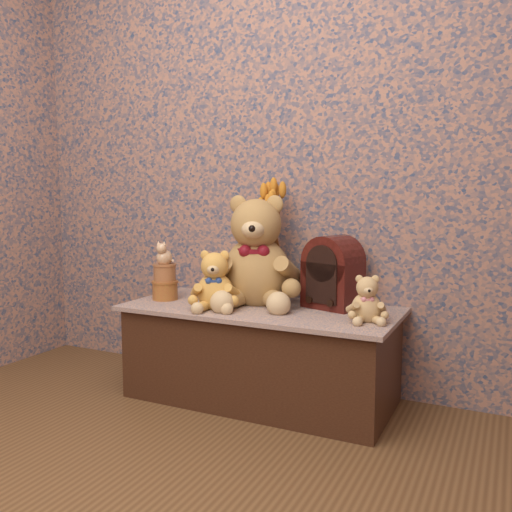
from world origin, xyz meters
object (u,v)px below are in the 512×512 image
(teddy_small, at_px, (367,296))
(cat_figurine, at_px, (164,252))
(cathedral_radio, at_px, (333,272))
(ceramic_vase, at_px, (271,278))
(teddy_medium, at_px, (215,277))
(biscuit_tin_lower, at_px, (165,290))
(teddy_large, at_px, (257,246))

(teddy_small, relative_size, cat_figurine, 1.72)
(cathedral_radio, distance_m, ceramic_vase, 0.34)
(teddy_medium, height_order, biscuit_tin_lower, teddy_medium)
(cathedral_radio, bearing_deg, teddy_large, -154.73)
(biscuit_tin_lower, bearing_deg, ceramic_vase, 25.09)
(teddy_large, distance_m, cathedral_radio, 0.38)
(teddy_medium, relative_size, ceramic_vase, 1.30)
(cathedral_radio, xyz_separation_m, biscuit_tin_lower, (-0.80, -0.17, -0.12))
(ceramic_vase, relative_size, biscuit_tin_lower, 1.77)
(teddy_large, height_order, teddy_medium, teddy_large)
(biscuit_tin_lower, height_order, cat_figurine, cat_figurine)
(teddy_medium, height_order, cat_figurine, cat_figurine)
(teddy_small, xyz_separation_m, cat_figurine, (-1.00, 0.02, 0.13))
(cathedral_radio, bearing_deg, teddy_small, -26.07)
(cathedral_radio, height_order, cat_figurine, cathedral_radio)
(teddy_large, bearing_deg, cathedral_radio, -10.14)
(teddy_small, xyz_separation_m, ceramic_vase, (-0.53, 0.24, 0.01))
(teddy_medium, bearing_deg, ceramic_vase, 40.65)
(cat_figurine, bearing_deg, biscuit_tin_lower, 0.00)
(teddy_small, height_order, biscuit_tin_lower, teddy_small)
(teddy_large, height_order, biscuit_tin_lower, teddy_large)
(teddy_medium, bearing_deg, cathedral_radio, 4.49)
(teddy_large, relative_size, cat_figurine, 4.60)
(teddy_medium, relative_size, biscuit_tin_lower, 2.30)
(teddy_medium, bearing_deg, teddy_large, 36.46)
(teddy_large, height_order, cathedral_radio, teddy_large)
(cathedral_radio, bearing_deg, ceramic_vase, -170.94)
(teddy_medium, distance_m, cathedral_radio, 0.53)
(teddy_large, xyz_separation_m, biscuit_tin_lower, (-0.44, -0.12, -0.23))
(teddy_large, xyz_separation_m, teddy_medium, (-0.11, -0.19, -0.13))
(teddy_large, xyz_separation_m, cat_figurine, (-0.44, -0.12, -0.04))
(cathedral_radio, relative_size, ceramic_vase, 1.51)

